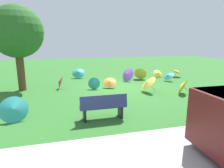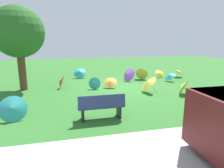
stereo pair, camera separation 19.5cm
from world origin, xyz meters
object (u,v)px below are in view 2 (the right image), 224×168
Objects in this scene: parasol_red_0 at (61,82)px; parasol_teal_1 at (94,83)px; parasol_yellow_0 at (160,73)px; parasol_yellow_3 at (142,73)px; parasol_teal_2 at (170,76)px; parasol_yellow_1 at (182,86)px; parasol_purple_0 at (128,75)px; parasol_orange_1 at (110,82)px; parasol_orange_0 at (179,71)px; parasol_teal_0 at (80,72)px; parasol_teal_3 at (13,108)px; parasol_yellow_2 at (148,83)px; shade_tree at (18,33)px; park_bench at (101,106)px.

parasol_teal_1 is at bearing 160.64° from parasol_red_0.
parasol_yellow_3 reaches higher than parasol_yellow_0.
parasol_yellow_1 is at bearing 71.08° from parasol_teal_2.
parasol_orange_1 is at bearing 44.77° from parasol_purple_0.
parasol_orange_0 is at bearing -172.74° from parasol_purple_0.
parasol_yellow_1 is 1.25× the size of parasol_orange_0.
parasol_yellow_3 is (-3.68, -2.11, 0.09)m from parasol_teal_1.
parasol_teal_0 is 7.30m from parasol_yellow_1.
parasol_teal_3 reaches higher than parasol_orange_1.
parasol_teal_3 is 0.99× the size of parasol_yellow_3.
parasol_yellow_2 is 3.57m from parasol_yellow_3.
parasol_orange_1 is at bearing -39.45° from parasol_yellow_2.
shade_tree is at bearing -5.13° from parasol_red_0.
park_bench is 1.80× the size of parasol_orange_1.
parasol_yellow_0 is at bearing -155.55° from parasol_teal_1.
parasol_purple_0 is at bearing 14.36° from parasol_yellow_0.
shade_tree is 4.45× the size of parasol_teal_3.
parasol_orange_1 is (2.75, 2.01, -0.07)m from parasol_yellow_3.
parasol_yellow_1 is (-8.03, 2.85, -2.68)m from shade_tree.
parasol_purple_0 is (2.66, 0.68, 0.14)m from parasol_yellow_0.
parasol_purple_0 is at bearing -65.87° from parasol_yellow_1.
parasol_red_0 is 8.67m from parasol_orange_0.
parasol_yellow_3 is (-6.99, -5.76, -0.00)m from parasol_teal_3.
parasol_teal_2 is 1.39m from parasol_yellow_0.
parasol_purple_0 is 4.19m from parasol_orange_0.
parasol_teal_0 is 7.36m from parasol_orange_0.
parasol_teal_2 is 2.78m from parasol_purple_0.
parasol_yellow_3 is at bearing -107.15° from parasol_yellow_2.
parasol_teal_3 is at bearing 28.49° from parasol_teal_2.
parasol_yellow_2 is 2.20m from parasol_orange_1.
parasol_teal_2 is (-5.22, -0.97, 0.05)m from parasol_teal_1.
parasol_yellow_0 is 0.81× the size of parasol_orange_1.
parasol_teal_1 is 0.94m from parasol_orange_1.
parasol_yellow_0 is at bearing -165.64° from parasol_purple_0.
parasol_orange_1 is at bearing 11.56° from parasol_teal_2.
parasol_orange_0 is at bearing -120.59° from parasol_yellow_1.
parasol_orange_1 is at bearing 171.33° from shade_tree.
parasol_yellow_2 is at bearing 153.77° from parasol_teal_1.
parasol_orange_0 is at bearing -159.84° from parasol_orange_1.
parasol_yellow_2 is at bearing 40.84° from parasol_orange_0.
park_bench reaches higher than parasol_yellow_0.
parasol_teal_1 reaches higher than parasol_teal_2.
parasol_teal_3 is 7.67m from parasol_yellow_1.
parasol_teal_2 is 0.95× the size of parasol_yellow_1.
shade_tree is 5.00m from parasol_teal_0.
parasol_purple_0 is (-3.09, 1.84, 0.02)m from parasol_teal_0.
parasol_yellow_2 reaches higher than parasol_teal_1.
shade_tree is 5.67× the size of parasol_red_0.
parasol_orange_1 is (4.26, 2.26, 0.05)m from parasol_yellow_0.
parasol_teal_2 is at bearing 165.24° from parasol_purple_0.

